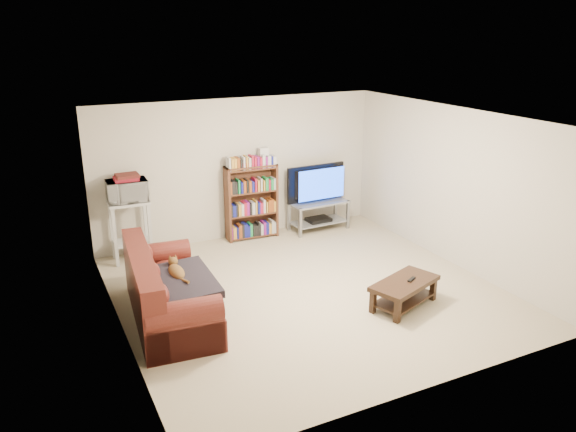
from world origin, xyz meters
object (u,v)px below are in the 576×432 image
tv_stand (319,211)px  bookshelf (251,201)px  sofa (164,296)px  coffee_table (404,289)px

tv_stand → bookshelf: 1.28m
bookshelf → sofa: bearing=-131.5°
tv_stand → bookshelf: bookshelf is taller
sofa → bookshelf: bearing=51.5°
sofa → coffee_table: (2.90, -1.05, -0.07)m
sofa → tv_stand: 3.91m
tv_stand → coffee_table: bearing=-100.2°
coffee_table → bookshelf: (-0.80, 3.24, 0.42)m
bookshelf → coffee_table: bearing=-73.8°
coffee_table → sofa: bearing=140.1°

